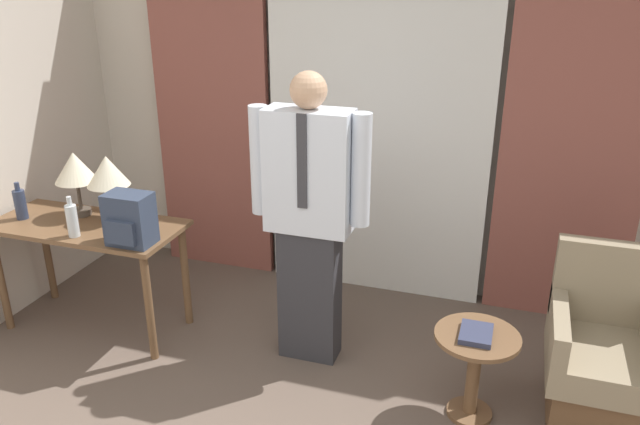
# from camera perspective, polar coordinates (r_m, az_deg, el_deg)

# --- Properties ---
(wall_back) EXTENTS (10.00, 0.06, 2.70)m
(wall_back) POSITION_cam_1_polar(r_m,az_deg,el_deg) (4.47, 5.73, 9.55)
(wall_back) COLOR beige
(wall_back) RESTS_ON ground_plane
(curtain_sheer_center) EXTENTS (1.56, 0.06, 2.58)m
(curtain_sheer_center) POSITION_cam_1_polar(r_m,az_deg,el_deg) (4.36, 5.32, 8.44)
(curtain_sheer_center) COLOR white
(curtain_sheer_center) RESTS_ON ground_plane
(curtain_drape_left) EXTENTS (0.90, 0.06, 2.58)m
(curtain_drape_left) POSITION_cam_1_polar(r_m,az_deg,el_deg) (4.79, -9.88, 9.45)
(curtain_drape_left) COLOR brown
(curtain_drape_left) RESTS_ON ground_plane
(curtain_drape_right) EXTENTS (0.90, 0.06, 2.58)m
(curtain_drape_right) POSITION_cam_1_polar(r_m,az_deg,el_deg) (4.27, 22.32, 6.60)
(curtain_drape_right) COLOR brown
(curtain_drape_right) RESTS_ON ground_plane
(desk) EXTENTS (1.24, 0.56, 0.75)m
(desk) POSITION_cam_1_polar(r_m,az_deg,el_deg) (4.29, -20.45, -2.35)
(desk) COLOR brown
(desk) RESTS_ON ground_plane
(table_lamp_left) EXTENTS (0.27, 0.27, 0.43)m
(table_lamp_left) POSITION_cam_1_polar(r_m,az_deg,el_deg) (4.31, -21.48, 3.70)
(table_lamp_left) COLOR #4C4238
(table_lamp_left) RESTS_ON desk
(table_lamp_right) EXTENTS (0.27, 0.27, 0.43)m
(table_lamp_right) POSITION_cam_1_polar(r_m,az_deg,el_deg) (4.16, -18.85, 3.44)
(table_lamp_right) COLOR #4C4238
(table_lamp_right) RESTS_ON desk
(bottle_near_edge) EXTENTS (0.07, 0.07, 0.25)m
(bottle_near_edge) POSITION_cam_1_polar(r_m,az_deg,el_deg) (4.46, -25.72, 0.73)
(bottle_near_edge) COLOR #2D3851
(bottle_near_edge) RESTS_ON desk
(bottle_by_lamp) EXTENTS (0.07, 0.07, 0.26)m
(bottle_by_lamp) POSITION_cam_1_polar(r_m,az_deg,el_deg) (4.05, -21.72, -0.64)
(bottle_by_lamp) COLOR silver
(bottle_by_lamp) RESTS_ON desk
(backpack) EXTENTS (0.27, 0.21, 0.31)m
(backpack) POSITION_cam_1_polar(r_m,az_deg,el_deg) (3.81, -17.02, -0.62)
(backpack) COLOR #2D384C
(backpack) RESTS_ON desk
(person) EXTENTS (0.71, 0.23, 1.77)m
(person) POSITION_cam_1_polar(r_m,az_deg,el_deg) (3.60, -0.98, -0.04)
(person) COLOR #2D2D33
(person) RESTS_ON ground_plane
(armchair) EXTENTS (0.54, 0.64, 0.92)m
(armchair) POSITION_cam_1_polar(r_m,az_deg,el_deg) (3.71, 24.18, -12.14)
(armchair) COLOR brown
(armchair) RESTS_ON ground_plane
(side_table) EXTENTS (0.45, 0.45, 0.51)m
(side_table) POSITION_cam_1_polar(r_m,az_deg,el_deg) (3.47, 13.96, -13.03)
(side_table) COLOR brown
(side_table) RESTS_ON ground_plane
(book) EXTENTS (0.16, 0.21, 0.03)m
(book) POSITION_cam_1_polar(r_m,az_deg,el_deg) (3.36, 14.08, -10.70)
(book) COLOR #2D334C
(book) RESTS_ON side_table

